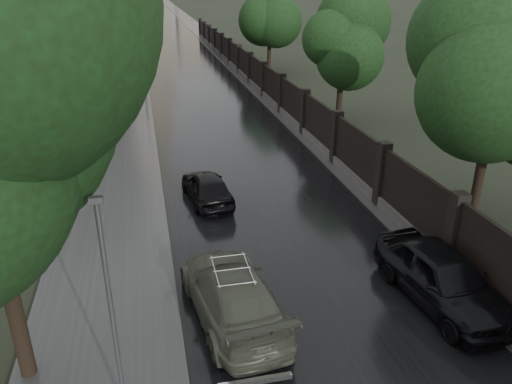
% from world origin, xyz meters
% --- Properties ---
extents(road, '(8.00, 420.00, 0.02)m').
position_xyz_m(road, '(0.00, 190.00, 0.01)').
color(road, black).
rests_on(road, ground).
extents(sidewalk_left, '(4.00, 420.00, 0.16)m').
position_xyz_m(sidewalk_left, '(-6.00, 190.00, 0.08)').
color(sidewalk_left, '#2D2D2D').
rests_on(sidewalk_left, ground).
extents(fence_right, '(0.45, 75.72, 2.70)m').
position_xyz_m(fence_right, '(4.60, 32.01, 1.01)').
color(fence_right, '#383533').
rests_on(fence_right, ground).
extents(tree_left_far, '(4.25, 4.25, 7.39)m').
position_xyz_m(tree_left_far, '(-8.00, 30.00, 5.24)').
color(tree_left_far, black).
rests_on(tree_left_far, ground).
extents(tree_right_a, '(4.08, 4.08, 7.01)m').
position_xyz_m(tree_right_a, '(7.50, 8.00, 4.95)').
color(tree_right_a, black).
rests_on(tree_right_a, ground).
extents(tree_right_b, '(4.08, 4.08, 7.01)m').
position_xyz_m(tree_right_b, '(7.50, 22.00, 4.95)').
color(tree_right_b, black).
rests_on(tree_right_b, ground).
extents(tree_right_c, '(4.08, 4.08, 7.01)m').
position_xyz_m(tree_right_c, '(7.50, 40.00, 4.95)').
color(tree_right_c, black).
rests_on(tree_right_c, ground).
extents(lamp_post, '(0.25, 0.12, 5.11)m').
position_xyz_m(lamp_post, '(-5.40, 1.50, 2.67)').
color(lamp_post, '#59595E').
rests_on(lamp_post, ground).
extents(traffic_light, '(0.16, 0.32, 4.00)m').
position_xyz_m(traffic_light, '(-4.30, 24.99, 2.40)').
color(traffic_light, '#59595E').
rests_on(traffic_light, ground).
extents(volga_sedan, '(2.71, 5.36, 1.49)m').
position_xyz_m(volga_sedan, '(-2.54, 4.17, 0.75)').
color(volga_sedan, '#494D3D').
rests_on(volga_sedan, ground).
extents(hatchback_left, '(2.00, 3.99, 1.30)m').
position_xyz_m(hatchback_left, '(-2.21, 11.93, 0.65)').
color(hatchback_left, black).
rests_on(hatchback_left, ground).
extents(car_right_near, '(2.42, 4.99, 1.64)m').
position_xyz_m(car_right_near, '(3.40, 3.56, 0.82)').
color(car_right_near, black).
rests_on(car_right_near, ground).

